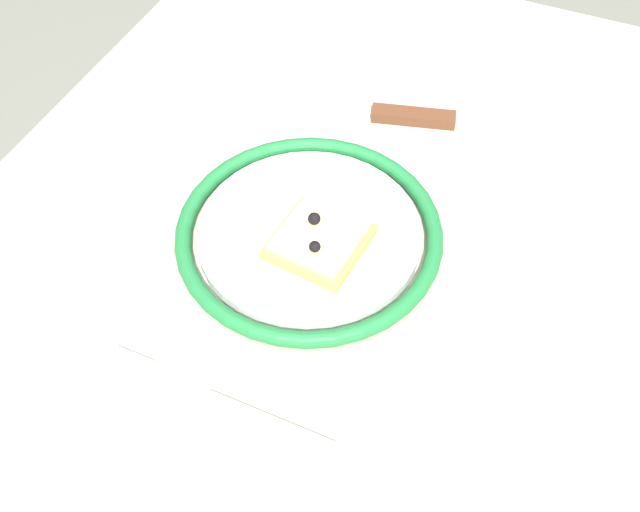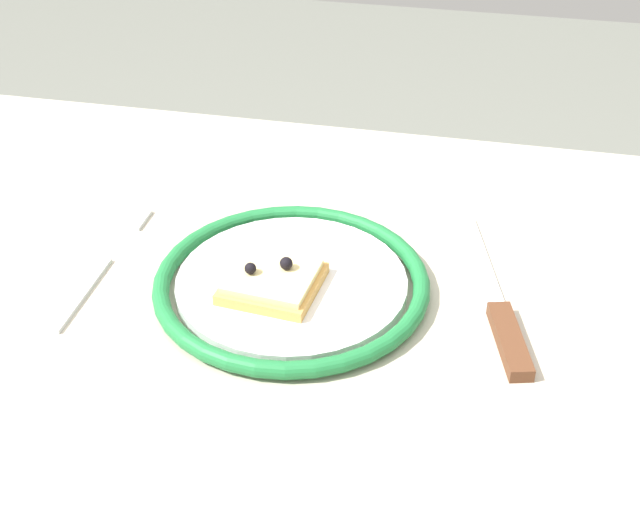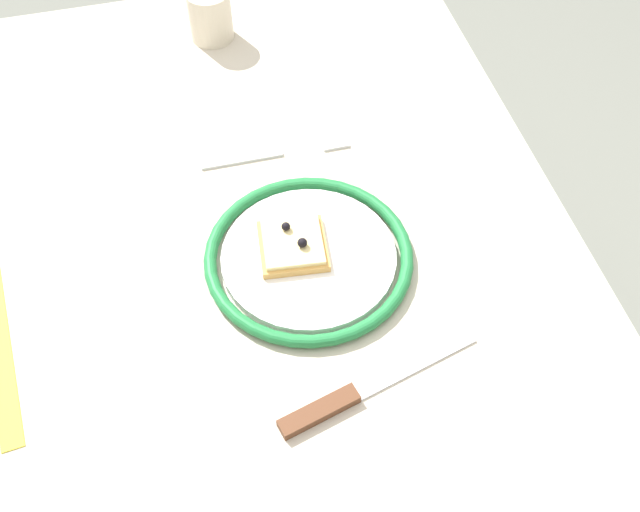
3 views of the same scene
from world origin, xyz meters
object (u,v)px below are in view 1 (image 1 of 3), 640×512
at_px(dining_table, 315,347).
at_px(napkin, 441,8).
at_px(plate, 309,233).
at_px(pizza_slice_near, 319,240).
at_px(fork, 214,400).
at_px(knife, 383,114).

bearing_deg(dining_table, napkin, 3.49).
height_order(dining_table, napkin, napkin).
xyz_separation_m(plate, pizza_slice_near, (-0.01, -0.02, 0.01)).
bearing_deg(fork, plate, -0.45).
relative_size(pizza_slice_near, knife, 0.37).
height_order(dining_table, knife, knife).
distance_m(plate, knife, 0.19).
bearing_deg(knife, dining_table, -174.08).
xyz_separation_m(dining_table, plate, (0.06, 0.03, 0.10)).
bearing_deg(fork, napkin, -0.30).
bearing_deg(fork, knife, -0.96).
relative_size(plate, fork, 1.24).
distance_m(dining_table, fork, 0.16).
distance_m(plate, pizza_slice_near, 0.02).
height_order(pizza_slice_near, fork, pizza_slice_near).
relative_size(plate, knife, 1.06).
height_order(pizza_slice_near, napkin, pizza_slice_near).
height_order(pizza_slice_near, knife, pizza_slice_near).
bearing_deg(fork, pizza_slice_near, -5.83).
xyz_separation_m(dining_table, knife, (0.24, 0.03, 0.10)).
relative_size(dining_table, plate, 4.20).
relative_size(fork, napkin, 1.68).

